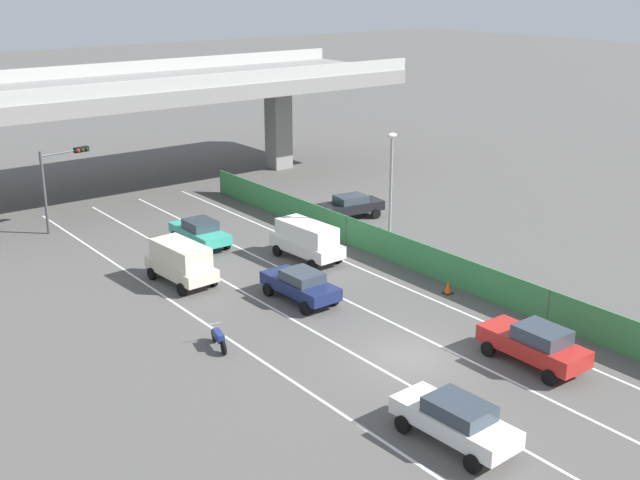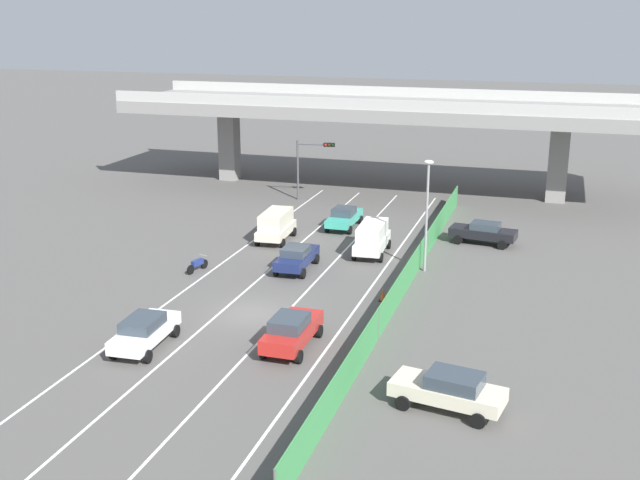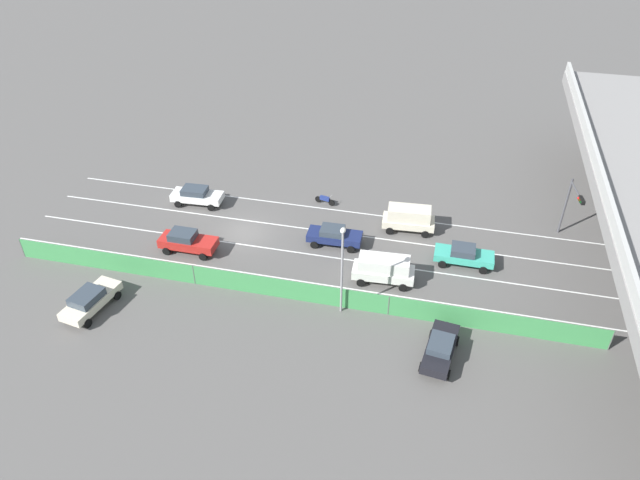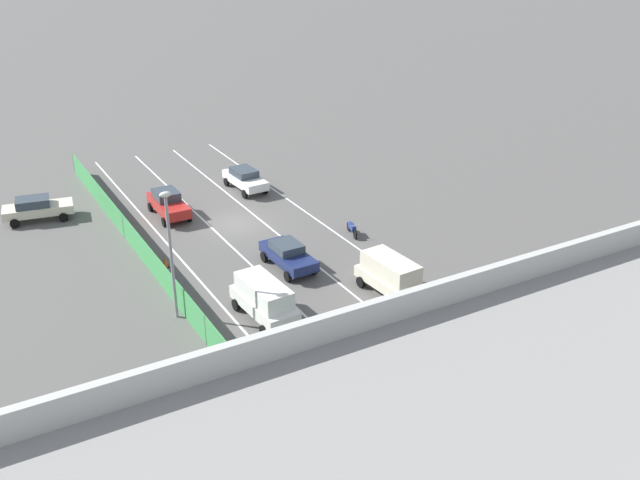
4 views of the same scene
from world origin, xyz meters
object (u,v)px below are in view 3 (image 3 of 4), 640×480
(motorcycle, at_px, (325,200))
(traffic_light, at_px, (572,202))
(parked_sedan_dark, at_px, (440,348))
(traffic_cone, at_px, (267,283))
(car_taxi_teal, at_px, (464,255))
(car_van_white, at_px, (384,268))
(car_van_cream, at_px, (409,218))
(car_sedan_red, at_px, (187,241))
(car_sedan_navy, at_px, (334,235))
(parked_sedan_cream, at_px, (90,300))
(car_hatchback_white, at_px, (197,195))
(street_lamp, at_px, (342,263))

(motorcycle, xyz_separation_m, traffic_light, (0.92, 20.37, 3.21))
(parked_sedan_dark, distance_m, traffic_cone, 13.69)
(traffic_cone, bearing_deg, car_taxi_teal, 113.82)
(car_taxi_teal, height_order, traffic_light, traffic_light)
(car_van_white, relative_size, car_van_cream, 1.06)
(car_taxi_teal, distance_m, parked_sedan_dark, 10.50)
(car_sedan_red, height_order, parked_sedan_dark, car_sedan_red)
(car_taxi_teal, relative_size, motorcycle, 2.38)
(car_van_cream, xyz_separation_m, traffic_light, (-1.46, 12.59, 2.44))
(car_sedan_navy, height_order, parked_sedan_dark, car_sedan_navy)
(car_taxi_teal, xyz_separation_m, car_van_cream, (-3.72, -4.72, 0.35))
(car_van_cream, distance_m, parked_sedan_dark, 14.64)
(car_taxi_teal, xyz_separation_m, traffic_cone, (6.21, -14.07, -0.53))
(car_van_cream, height_order, parked_sedan_cream, car_van_cream)
(car_taxi_teal, distance_m, car_sedan_red, 21.92)
(car_sedan_navy, distance_m, parked_sedan_cream, 19.09)
(car_hatchback_white, distance_m, traffic_cone, 13.66)
(car_van_white, relative_size, parked_sedan_cream, 0.96)
(car_hatchback_white, relative_size, street_lamp, 0.66)
(car_van_cream, height_order, traffic_light, traffic_light)
(car_sedan_red, height_order, traffic_light, traffic_light)
(motorcycle, distance_m, traffic_cone, 12.41)
(street_lamp, bearing_deg, car_hatchback_white, -125.17)
(car_van_cream, bearing_deg, traffic_light, 96.60)
(car_van_white, distance_m, motorcycle, 11.78)
(car_taxi_teal, distance_m, street_lamp, 11.64)
(car_taxi_teal, height_order, car_van_cream, car_van_cream)
(motorcycle, xyz_separation_m, traffic_cone, (12.31, -1.57, -0.12))
(traffic_cone, bearing_deg, motorcycle, 172.73)
(motorcycle, height_order, parked_sedan_dark, parked_sedan_dark)
(motorcycle, bearing_deg, car_van_cream, 73.05)
(car_taxi_teal, relative_size, car_van_cream, 1.03)
(parked_sedan_cream, xyz_separation_m, traffic_light, (-16.71, 33.29, 2.75))
(car_sedan_red, distance_m, parked_sedan_dark, 21.77)
(car_van_white, xyz_separation_m, traffic_light, (-8.72, 13.64, 2.45))
(car_hatchback_white, distance_m, motorcycle, 11.56)
(motorcycle, distance_m, parked_sedan_dark, 20.12)
(street_lamp, bearing_deg, traffic_light, 128.40)
(car_sedan_navy, relative_size, traffic_light, 0.87)
(car_sedan_navy, height_order, street_lamp, street_lamp)
(car_van_white, bearing_deg, traffic_light, 122.60)
(car_sedan_navy, height_order, motorcycle, car_sedan_navy)
(car_sedan_red, relative_size, motorcycle, 2.40)
(car_van_white, bearing_deg, car_taxi_teal, 121.56)
(parked_sedan_cream, bearing_deg, car_sedan_red, 155.21)
(car_hatchback_white, xyz_separation_m, parked_sedan_dark, (13.87, 22.68, -0.04))
(traffic_cone, bearing_deg, car_van_white, 107.81)
(car_sedan_navy, xyz_separation_m, car_van_cream, (-3.50, 5.66, 0.35))
(car_taxi_teal, height_order, street_lamp, street_lamp)
(car_hatchback_white, xyz_separation_m, motorcycle, (-2.67, 11.24, -0.45))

